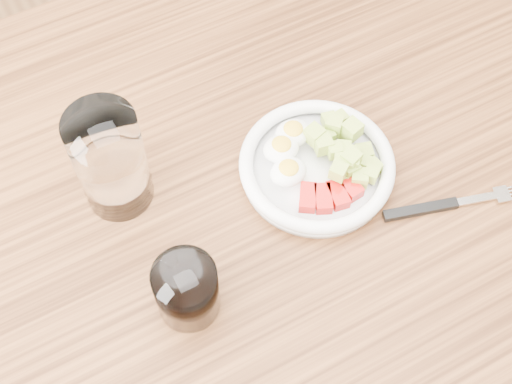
% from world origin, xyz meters
% --- Properties ---
extents(ground, '(4.00, 4.00, 0.00)m').
position_xyz_m(ground, '(0.00, 0.00, 0.00)').
color(ground, brown).
rests_on(ground, ground).
extents(dining_table, '(1.50, 0.90, 0.77)m').
position_xyz_m(dining_table, '(0.00, 0.00, 0.67)').
color(dining_table, brown).
rests_on(dining_table, ground).
extents(bowl, '(0.19, 0.19, 0.05)m').
position_xyz_m(bowl, '(0.08, 0.02, 0.79)').
color(bowl, white).
rests_on(bowl, dining_table).
extents(fork, '(0.19, 0.07, 0.01)m').
position_xyz_m(fork, '(0.19, -0.10, 0.77)').
color(fork, black).
rests_on(fork, dining_table).
extents(water_glass, '(0.08, 0.08, 0.15)m').
position_xyz_m(water_glass, '(-0.15, 0.10, 0.84)').
color(water_glass, white).
rests_on(water_glass, dining_table).
extents(coffee_glass, '(0.07, 0.07, 0.08)m').
position_xyz_m(coffee_glass, '(-0.14, -0.07, 0.81)').
color(coffee_glass, white).
rests_on(coffee_glass, dining_table).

